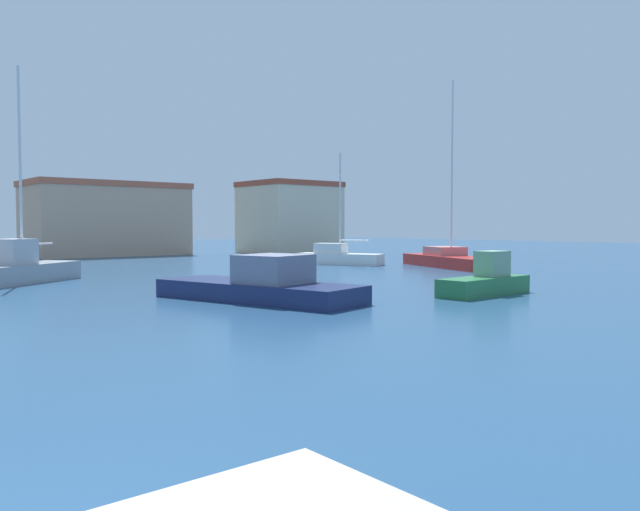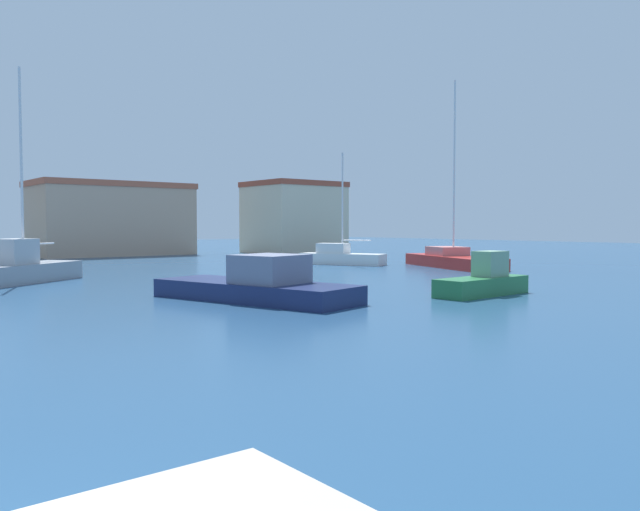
# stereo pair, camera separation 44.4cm
# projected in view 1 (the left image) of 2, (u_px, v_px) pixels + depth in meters

# --- Properties ---
(water) EXTENTS (160.00, 160.00, 0.00)m
(water) POSITION_uv_depth(u_px,v_px,m) (235.00, 284.00, 28.64)
(water) COLOR navy
(water) RESTS_ON ground
(sailboat_white_behind_lamppost) EXTENTS (3.99, 5.94, 7.53)m
(sailboat_white_behind_lamppost) POSITION_uv_depth(u_px,v_px,m) (338.00, 256.00, 42.80)
(sailboat_white_behind_lamppost) COLOR white
(sailboat_white_behind_lamppost) RESTS_ON water
(sailboat_grey_mid_harbor) EXTENTS (6.06, 5.27, 9.91)m
(sailboat_grey_mid_harbor) POSITION_uv_depth(u_px,v_px,m) (21.00, 268.00, 29.03)
(sailboat_grey_mid_harbor) COLOR gray
(sailboat_grey_mid_harbor) RESTS_ON water
(sailboat_red_far_left) EXTENTS (5.30, 8.83, 11.69)m
(sailboat_red_far_left) POSITION_uv_depth(u_px,v_px,m) (450.00, 259.00, 40.11)
(sailboat_red_far_left) COLOR #B22823
(sailboat_red_far_left) RESTS_ON water
(motorboat_navy_inner_mooring) EXTENTS (4.48, 8.25, 1.65)m
(motorboat_navy_inner_mooring) POSITION_uv_depth(u_px,v_px,m) (262.00, 286.00, 22.27)
(motorboat_navy_inner_mooring) COLOR #19234C
(motorboat_navy_inner_mooring) RESTS_ON water
(motorboat_green_center_channel) EXTENTS (4.48, 1.57, 1.67)m
(motorboat_green_center_channel) POSITION_uv_depth(u_px,v_px,m) (486.00, 281.00, 24.19)
(motorboat_green_center_channel) COLOR #28703D
(motorboat_green_center_channel) RESTS_ON water
(warehouse_block) EXTENTS (13.28, 7.37, 6.41)m
(warehouse_block) POSITION_uv_depth(u_px,v_px,m) (107.00, 219.00, 55.79)
(warehouse_block) COLOR tan
(warehouse_block) RESTS_ON ground
(waterfront_apartments) EXTENTS (8.09, 7.25, 6.81)m
(waterfront_apartments) POSITION_uv_depth(u_px,v_px,m) (289.00, 217.00, 61.15)
(waterfront_apartments) COLOR beige
(waterfront_apartments) RESTS_ON ground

